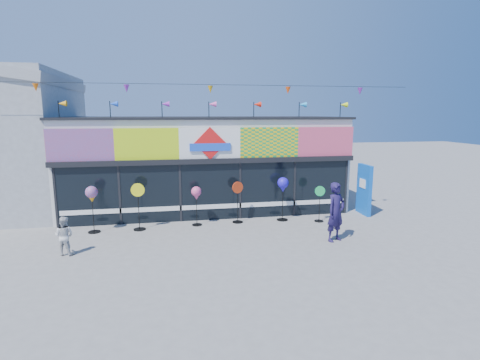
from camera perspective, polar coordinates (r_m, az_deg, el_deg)
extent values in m
plane|color=slate|center=(12.08, -2.70, -10.49)|extent=(80.00, 80.00, 0.00)
cube|color=silver|center=(17.42, -5.42, 2.65)|extent=(12.00, 5.00, 4.00)
cube|color=black|center=(15.04, -4.50, -1.80)|extent=(11.60, 0.12, 2.30)
cube|color=black|center=(14.80, -4.56, 2.91)|extent=(12.00, 0.30, 0.20)
cube|color=white|center=(15.15, -4.46, -4.04)|extent=(11.40, 0.10, 0.18)
cube|color=black|center=(17.27, -5.54, 9.41)|extent=(12.20, 5.20, 0.10)
cube|color=black|center=(15.57, -26.27, -2.42)|extent=(0.08, 0.14, 2.30)
cube|color=black|center=(15.09, -17.84, -2.22)|extent=(0.08, 0.14, 2.30)
cube|color=black|center=(14.96, -9.08, -1.96)|extent=(0.08, 0.14, 2.30)
cube|color=black|center=(15.20, 0.00, -1.64)|extent=(0.08, 0.14, 2.30)
cube|color=black|center=(15.77, 8.25, -1.32)|extent=(0.08, 0.14, 2.30)
cube|color=black|center=(16.64, 15.78, -1.00)|extent=(0.08, 0.14, 2.30)
cube|color=red|center=(15.04, -23.18, 4.93)|extent=(2.40, 0.08, 1.20)
cube|color=#C8EA13|center=(14.70, -13.99, 5.34)|extent=(2.40, 0.08, 1.20)
cube|color=white|center=(14.75, -4.60, 5.62)|extent=(2.40, 0.08, 1.20)
cube|color=yellow|center=(15.18, 4.49, 5.75)|extent=(2.40, 0.08, 1.20)
cube|color=#D64769|center=(15.96, 12.89, 5.74)|extent=(2.40, 0.08, 1.20)
cube|color=red|center=(14.69, -4.58, 5.60)|extent=(1.27, 0.06, 1.27)
cube|color=blue|center=(14.68, -4.56, 5.01)|extent=(1.60, 0.05, 0.30)
cube|color=yellow|center=(15.25, -19.33, -2.96)|extent=(0.78, 0.03, 0.78)
cube|color=blue|center=(15.03, -13.47, -2.04)|extent=(0.92, 0.03, 0.92)
cube|color=orange|center=(14.96, -7.52, -0.55)|extent=(0.78, 0.03, 0.78)
cube|color=blue|center=(15.20, -1.58, -1.99)|extent=(0.92, 0.03, 0.92)
cube|color=purple|center=(15.48, 4.16, -1.24)|extent=(0.78, 0.03, 0.78)
cube|color=purple|center=(15.90, 9.64, -0.23)|extent=(0.92, 0.03, 0.92)
cylinder|color=black|center=(15.39, -25.90, 9.50)|extent=(0.03, 0.03, 0.70)
cone|color=#FFA815|center=(15.36, -25.46, 10.47)|extent=(0.30, 0.22, 0.22)
cylinder|color=black|center=(15.02, -19.17, 9.95)|extent=(0.03, 0.03, 0.70)
cone|color=blue|center=(15.00, -18.69, 10.94)|extent=(0.30, 0.22, 0.22)
cylinder|color=black|center=(14.86, -11.80, 10.30)|extent=(0.03, 0.03, 0.70)
cone|color=purple|center=(14.86, -11.28, 11.28)|extent=(0.30, 0.22, 0.22)
cylinder|color=black|center=(14.93, -4.76, 10.47)|extent=(0.03, 0.03, 0.70)
cone|color=#EB4EAF|center=(14.95, -4.23, 11.44)|extent=(0.30, 0.22, 0.22)
cylinder|color=black|center=(15.22, 2.11, 10.49)|extent=(0.03, 0.03, 0.70)
cone|color=red|center=(15.25, 2.64, 11.43)|extent=(0.30, 0.22, 0.22)
cylinder|color=black|center=(15.74, 8.99, 10.37)|extent=(0.03, 0.03, 0.70)
cone|color=#1B9BEA|center=(15.79, 9.51, 11.26)|extent=(0.30, 0.22, 0.22)
cylinder|color=black|center=(16.42, 15.02, 10.13)|extent=(0.03, 0.03, 0.70)
cone|color=#D9F814|center=(16.48, 15.51, 10.98)|extent=(0.30, 0.22, 0.22)
cylinder|color=black|center=(14.32, -4.55, 14.30)|extent=(16.00, 0.01, 0.01)
cone|color=orange|center=(14.93, -28.68, 12.26)|extent=(0.20, 0.20, 0.28)
cone|color=purple|center=(14.31, -16.90, 13.18)|extent=(0.20, 0.20, 0.28)
cone|color=gold|center=(14.31, -4.54, 13.58)|extent=(0.20, 0.20, 0.28)
cone|color=#FF4D0D|center=(14.93, 7.32, 13.39)|extent=(0.20, 0.20, 0.28)
cone|color=purple|center=(16.08, 17.81, 12.75)|extent=(0.20, 0.20, 0.28)
cube|color=blue|center=(16.73, 18.40, -1.38)|extent=(0.18, 1.07, 2.13)
cube|color=white|center=(16.64, 18.19, -0.50)|extent=(0.05, 0.48, 0.37)
cylinder|color=black|center=(14.66, -21.32, -7.38)|extent=(0.43, 0.43, 0.03)
cylinder|color=black|center=(14.47, -21.50, -4.66)|extent=(0.03, 0.03, 1.40)
sphere|color=#FFA10D|center=(14.31, -21.69, -1.73)|extent=(0.43, 0.43, 0.43)
cone|color=#FFA10D|center=(14.36, -21.62, -2.78)|extent=(0.22, 0.22, 0.19)
cylinder|color=black|center=(14.46, -15.04, -7.26)|extent=(0.45, 0.45, 0.03)
cylinder|color=black|center=(14.26, -15.18, -4.41)|extent=(0.03, 0.03, 1.45)
cylinder|color=#FDF415|center=(14.10, -15.32, -1.47)|extent=(0.49, 0.05, 0.49)
cylinder|color=black|center=(14.62, -6.57, -6.79)|extent=(0.38, 0.38, 0.03)
cylinder|color=black|center=(14.45, -6.62, -4.36)|extent=(0.02, 0.02, 1.25)
sphere|color=#D24680|center=(14.30, -6.68, -1.74)|extent=(0.38, 0.38, 0.38)
cone|color=#D24680|center=(14.35, -6.66, -2.68)|extent=(0.19, 0.19, 0.17)
cylinder|color=black|center=(14.88, -0.36, -6.41)|extent=(0.42, 0.42, 0.03)
cylinder|color=black|center=(14.70, -0.36, -3.81)|extent=(0.03, 0.03, 1.36)
cylinder|color=red|center=(14.55, -0.36, -1.14)|extent=(0.45, 0.19, 0.46)
cylinder|color=black|center=(15.28, 6.45, -6.03)|extent=(0.44, 0.44, 0.03)
cylinder|color=black|center=(15.09, 6.51, -3.33)|extent=(0.03, 0.03, 1.44)
sphere|color=#2217C5|center=(14.93, 6.57, -0.43)|extent=(0.44, 0.44, 0.44)
cone|color=#2217C5|center=(14.98, 6.55, -1.48)|extent=(0.22, 0.22, 0.20)
cylinder|color=black|center=(15.34, 11.93, -6.13)|extent=(0.37, 0.37, 0.03)
cylinder|color=black|center=(15.19, 12.01, -3.93)|extent=(0.02, 0.02, 1.19)
cylinder|color=green|center=(15.05, 12.10, -1.66)|extent=(0.40, 0.09, 0.40)
imported|color=#1D1441|center=(12.95, 14.41, -4.74)|extent=(0.86, 0.75, 2.00)
imported|color=silver|center=(12.62, -25.22, -7.69)|extent=(0.65, 0.48, 1.20)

